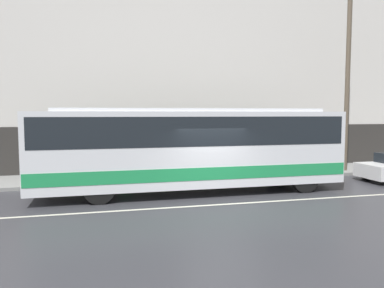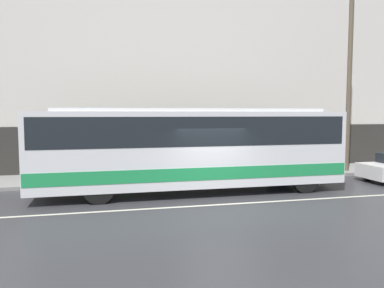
% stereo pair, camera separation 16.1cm
% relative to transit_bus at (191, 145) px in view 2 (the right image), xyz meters
% --- Properties ---
extents(ground_plane, '(60.00, 60.00, 0.00)m').
position_rel_transit_bus_xyz_m(ground_plane, '(0.45, -2.19, -1.81)').
color(ground_plane, '#333338').
extents(sidewalk, '(60.00, 3.14, 0.15)m').
position_rel_transit_bus_xyz_m(sidewalk, '(0.45, 3.39, -1.74)').
color(sidewalk, gray).
rests_on(sidewalk, ground_plane).
extents(building_facade, '(60.00, 0.35, 9.59)m').
position_rel_transit_bus_xyz_m(building_facade, '(0.45, 5.10, 2.81)').
color(building_facade, silver).
rests_on(building_facade, ground_plane).
extents(lane_stripe, '(54.00, 0.14, 0.01)m').
position_rel_transit_bus_xyz_m(lane_stripe, '(0.45, -2.19, -1.81)').
color(lane_stripe, beige).
rests_on(lane_stripe, ground_plane).
extents(transit_bus, '(11.66, 2.58, 3.21)m').
position_rel_transit_bus_xyz_m(transit_bus, '(0.00, 0.00, 0.00)').
color(transit_bus, silver).
rests_on(transit_bus, ground_plane).
extents(utility_pole_near, '(0.23, 0.23, 8.88)m').
position_rel_transit_bus_xyz_m(utility_pole_near, '(8.68, 2.56, 2.77)').
color(utility_pole_near, brown).
rests_on(utility_pole_near, sidewalk).
extents(pedestrian_waiting, '(0.36, 0.36, 1.56)m').
position_rel_transit_bus_xyz_m(pedestrian_waiting, '(-2.18, 4.20, -0.95)').
color(pedestrian_waiting, '#1E5933').
rests_on(pedestrian_waiting, sidewalk).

